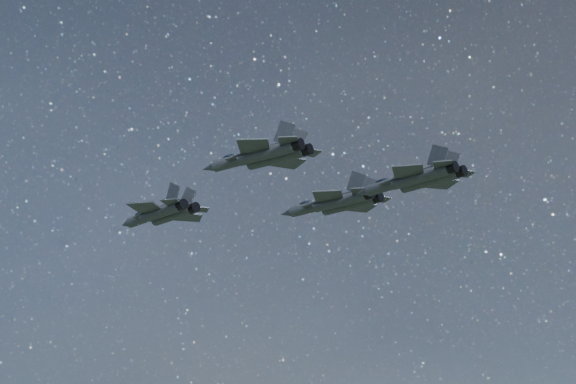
% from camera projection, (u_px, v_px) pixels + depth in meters
% --- Properties ---
extents(jet_lead, '(16.83, 11.28, 4.26)m').
position_uv_depth(jet_lead, '(161.00, 213.00, 90.12)').
color(jet_lead, '#31373E').
extents(jet_left, '(19.36, 13.17, 4.87)m').
position_uv_depth(jet_left, '(336.00, 203.00, 100.96)').
color(jet_left, '#31373E').
extents(jet_right, '(15.09, 10.48, 3.79)m').
position_uv_depth(jet_right, '(263.00, 156.00, 72.82)').
color(jet_right, '#31373E').
extents(jet_slot, '(16.12, 10.79, 4.08)m').
position_uv_depth(jet_slot, '(416.00, 179.00, 80.62)').
color(jet_slot, '#31373E').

